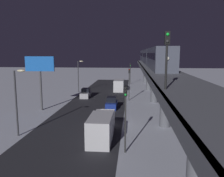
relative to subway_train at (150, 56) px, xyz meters
name	(u,v)px	position (x,y,z in m)	size (l,w,h in m)	color
ground_plane	(111,125)	(6.99, 27.28, -8.66)	(240.00, 240.00, 0.00)	silver
avenue_asphalt	(82,124)	(10.99, 27.28, -8.66)	(11.00, 104.05, 0.01)	#28282D
elevated_railway	(166,81)	(0.09, 27.28, -2.73)	(5.00, 104.05, 6.88)	slate
subway_train	(150,56)	(0.00, 0.00, 0.00)	(2.94, 55.47, 3.40)	#4C5160
rail_signal	(167,50)	(1.96, 40.26, 0.95)	(0.36, 0.41, 4.00)	black
sedan_silver	(86,94)	(14.19, 8.63, -7.88)	(1.91, 4.19, 1.97)	#B2B2B7
sedan_blue	(112,104)	(7.79, 17.92, -7.86)	(1.80, 4.10, 1.97)	navy
box_truck	(102,127)	(7.59, 32.27, -7.31)	(2.40, 7.40, 2.80)	silver
delivery_van	(119,85)	(7.59, -1.33, -7.31)	(2.40, 7.40, 2.80)	#2D6038
traffic_light_near	(125,110)	(4.89, 35.70, -4.47)	(0.32, 0.44, 6.40)	#2D2D2D
traffic_light_mid	(129,80)	(4.89, 11.13, -4.47)	(0.32, 0.44, 6.40)	#2D2D2D
traffic_light_far	(130,71)	(4.89, -13.44, -4.47)	(0.32, 0.44, 6.40)	#2D2D2D
commercial_billboard	(40,69)	(19.30, 20.33, -1.83)	(4.80, 0.36, 8.90)	#4C4C51
street_lamp_near	(18,95)	(17.06, 32.28, -3.85)	(1.35, 0.44, 7.65)	#38383D
street_lamp_far	(79,72)	(17.06, 2.28, -3.85)	(1.35, 0.44, 7.65)	#38383D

